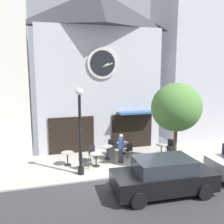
% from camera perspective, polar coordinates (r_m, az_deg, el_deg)
% --- Properties ---
extents(ground_plane, '(27.76, 10.69, 0.13)m').
position_cam_1_polar(ground_plane, '(11.69, 0.29, -16.92)').
color(ground_plane, '#9E998E').
extents(clock_building, '(8.04, 3.49, 10.25)m').
position_cam_1_polar(clock_building, '(16.90, -3.15, 10.01)').
color(clock_building, '#B2B2BC').
rests_on(clock_building, ground_plane).
extents(neighbor_building_right, '(6.72, 4.36, 12.58)m').
position_cam_1_polar(neighbor_building_right, '(21.46, 19.36, 12.00)').
color(neighbor_building_right, '#B2B2BC').
rests_on(neighbor_building_right, ground_plane).
extents(street_lamp, '(0.36, 0.36, 4.35)m').
position_cam_1_polar(street_lamp, '(12.38, -7.28, -4.42)').
color(street_lamp, black).
rests_on(street_lamp, ground_plane).
extents(street_tree, '(2.69, 2.42, 4.54)m').
position_cam_1_polar(street_tree, '(13.52, 14.47, 1.01)').
color(street_tree, brown).
rests_on(street_tree, ground_plane).
extents(cafe_table_near_door, '(0.68, 0.68, 0.74)m').
position_cam_1_polar(cafe_table_near_door, '(14.14, -10.09, -9.90)').
color(cafe_table_near_door, black).
rests_on(cafe_table_near_door, ground_plane).
extents(cafe_table_rightmost, '(0.66, 0.66, 0.73)m').
position_cam_1_polar(cafe_table_rightmost, '(13.81, -3.64, -10.28)').
color(cafe_table_rightmost, black).
rests_on(cafe_table_rightmost, ground_plane).
extents(cafe_table_center_left, '(0.71, 0.71, 0.77)m').
position_cam_1_polar(cafe_table_center_left, '(14.88, -1.07, -8.62)').
color(cafe_table_center_left, black).
rests_on(cafe_table_center_left, ground_plane).
extents(cafe_table_near_curb, '(0.75, 0.75, 0.72)m').
position_cam_1_polar(cafe_table_near_curb, '(15.75, 2.48, -7.64)').
color(cafe_table_near_curb, black).
rests_on(cafe_table_near_curb, ground_plane).
extents(cafe_table_center, '(0.62, 0.62, 0.74)m').
position_cam_1_polar(cafe_table_center, '(15.54, 11.17, -8.21)').
color(cafe_table_center, black).
rests_on(cafe_table_center, ground_plane).
extents(cafe_chair_outer, '(0.42, 0.42, 0.90)m').
position_cam_1_polar(cafe_chair_outer, '(14.60, -4.55, -9.07)').
color(cafe_chair_outer, black).
rests_on(cafe_chair_outer, ground_plane).
extents(cafe_chair_near_lamp, '(0.50, 0.50, 0.90)m').
position_cam_1_polar(cafe_chair_near_lamp, '(13.48, -6.78, -10.72)').
color(cafe_chair_near_lamp, black).
rests_on(cafe_chair_near_lamp, ground_plane).
extents(cafe_chair_under_awning, '(0.47, 0.47, 0.90)m').
position_cam_1_polar(cafe_chair_under_awning, '(15.09, 3.85, -8.43)').
color(cafe_chair_under_awning, black).
rests_on(cafe_chair_under_awning, ground_plane).
extents(cafe_chair_facing_street, '(0.56, 0.56, 0.90)m').
position_cam_1_polar(cafe_chair_facing_street, '(15.70, -0.37, -7.69)').
color(cafe_chair_facing_street, black).
rests_on(cafe_chair_facing_street, ground_plane).
extents(cafe_chair_mid_row, '(0.56, 0.56, 0.90)m').
position_cam_1_polar(cafe_chair_mid_row, '(16.20, 13.07, -7.39)').
color(cafe_chair_mid_row, black).
rests_on(cafe_chair_mid_row, ground_plane).
extents(cafe_chair_by_entrance, '(0.45, 0.45, 0.90)m').
position_cam_1_polar(cafe_chair_by_entrance, '(14.88, 12.91, -8.92)').
color(cafe_chair_by_entrance, black).
rests_on(cafe_chair_by_entrance, ground_plane).
extents(cafe_chair_left_end, '(0.41, 0.41, 0.90)m').
position_cam_1_polar(cafe_chair_left_end, '(14.16, -0.30, -9.63)').
color(cafe_chair_left_end, black).
rests_on(cafe_chair_left_end, ground_plane).
extents(pedestrian_blue, '(0.34, 0.34, 1.67)m').
position_cam_1_polar(pedestrian_blue, '(14.19, 2.05, -8.18)').
color(pedestrian_blue, '#2D2D38').
rests_on(pedestrian_blue, ground_plane).
extents(parked_car_black, '(4.37, 2.15, 1.55)m').
position_cam_1_polar(parked_car_black, '(11.11, 11.60, -14.13)').
color(parked_car_black, black).
rests_on(parked_car_black, ground_plane).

